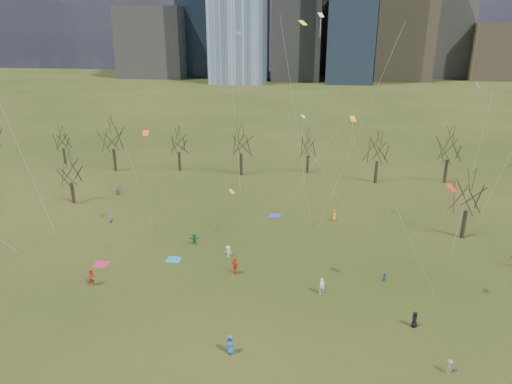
# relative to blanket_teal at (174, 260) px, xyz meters

# --- Properties ---
(ground) EXTENTS (500.00, 500.00, 0.00)m
(ground) POSITION_rel_blanket_teal_xyz_m (8.95, -6.66, -0.01)
(ground) COLOR black
(ground) RESTS_ON ground
(bare_tree_row) EXTENTS (113.04, 29.80, 9.50)m
(bare_tree_row) POSITION_rel_blanket_teal_xyz_m (8.86, 30.56, 6.10)
(bare_tree_row) COLOR black
(bare_tree_row) RESTS_ON ground
(blanket_teal) EXTENTS (1.60, 1.50, 0.03)m
(blanket_teal) POSITION_rel_blanket_teal_xyz_m (0.00, 0.00, 0.00)
(blanket_teal) COLOR teal
(blanket_teal) RESTS_ON ground
(blanket_navy) EXTENTS (1.60, 1.50, 0.03)m
(blanket_navy) POSITION_rel_blanket_teal_xyz_m (10.27, 15.00, 0.00)
(blanket_navy) COLOR #2535AF
(blanket_navy) RESTS_ON ground
(blanket_crimson) EXTENTS (1.60, 1.50, 0.03)m
(blanket_crimson) POSITION_rel_blanket_teal_xyz_m (-7.86, -2.31, 0.00)
(blanket_crimson) COLOR #AC2242
(blanket_crimson) RESTS_ON ground
(person_0) EXTENTS (0.86, 0.58, 1.73)m
(person_0) POSITION_rel_blanket_teal_xyz_m (9.88, -14.99, 0.85)
(person_0) COLOR #24619F
(person_0) RESTS_ON ground
(person_1) EXTENTS (0.76, 0.74, 1.76)m
(person_1) POSITION_rel_blanket_teal_xyz_m (17.24, -4.74, 0.87)
(person_1) COLOR silver
(person_1) RESTS_ON ground
(person_2) EXTENTS (1.10, 1.16, 1.89)m
(person_2) POSITION_rel_blanket_teal_xyz_m (-6.57, -6.65, 0.93)
(person_2) COLOR #BA351A
(person_2) RESTS_ON ground
(person_3) EXTENTS (0.48, 0.82, 1.26)m
(person_3) POSITION_rel_blanket_teal_xyz_m (27.28, -14.67, 0.61)
(person_3) COLOR slate
(person_3) RESTS_ON ground
(person_4) EXTENTS (1.18, 0.98, 1.89)m
(person_4) POSITION_rel_blanket_teal_xyz_m (7.75, -2.08, 0.93)
(person_4) COLOR red
(person_4) RESTS_ON ground
(person_5) EXTENTS (1.51, 0.81, 1.55)m
(person_5) POSITION_rel_blanket_teal_xyz_m (1.35, 4.20, 0.76)
(person_5) COLOR #1A7846
(person_5) RESTS_ON ground
(person_6) EXTENTS (0.87, 0.89, 1.55)m
(person_6) POSITION_rel_blanket_teal_xyz_m (25.60, -8.97, 0.76)
(person_6) COLOR black
(person_6) RESTS_ON ground
(person_7) EXTENTS (0.52, 0.64, 1.51)m
(person_7) POSITION_rel_blanket_teal_xyz_m (-11.88, 8.82, 0.74)
(person_7) COLOR #814992
(person_7) RESTS_ON ground
(person_8) EXTENTS (0.68, 0.67, 1.11)m
(person_8) POSITION_rel_blanket_teal_xyz_m (23.77, -1.43, 0.54)
(person_8) COLOR #225895
(person_8) RESTS_ON ground
(person_9) EXTENTS (1.03, 0.76, 1.42)m
(person_9) POSITION_rel_blanket_teal_xyz_m (6.18, 1.66, 0.70)
(person_9) COLOR white
(person_9) RESTS_ON ground
(person_11) EXTENTS (1.57, 1.48, 1.77)m
(person_11) POSITION_rel_blanket_teal_xyz_m (-15.83, 19.70, 0.87)
(person_11) COLOR slate
(person_11) RESTS_ON ground
(person_12) EXTENTS (0.69, 0.90, 1.65)m
(person_12) POSITION_rel_blanket_teal_xyz_m (18.69, 14.46, 0.81)
(person_12) COLOR orange
(person_12) RESTS_ON ground
(kites_airborne) EXTENTS (67.98, 41.75, 30.19)m
(kites_airborne) POSITION_rel_blanket_teal_xyz_m (13.28, 4.94, 12.96)
(kites_airborne) COLOR #FB5715
(kites_airborne) RESTS_ON ground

